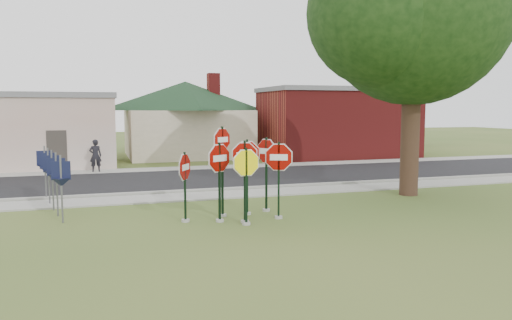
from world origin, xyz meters
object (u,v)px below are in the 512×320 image
object	(u,v)px
oak_tree	(414,8)
stop_sign_yellow	(246,176)
stop_sign_center	(245,170)
pedestrian	(95,156)
stop_sign_left	(219,170)

from	to	relation	value
oak_tree	stop_sign_yellow	bearing A→B (deg)	-158.74
stop_sign_center	oak_tree	xyz separation A→B (m)	(7.40, 2.63, 5.52)
pedestrian	stop_sign_left	bearing A→B (deg)	103.82
stop_sign_yellow	pedestrian	xyz separation A→B (m)	(-4.16, 13.53, -0.52)
stop_sign_yellow	stop_sign_left	distance (m)	0.89
stop_sign_yellow	pedestrian	bearing A→B (deg)	107.07
stop_sign_left	pedestrian	distance (m)	13.41
stop_sign_center	oak_tree	size ratio (longest dim) A/B	0.23
stop_sign_left	pedestrian	bearing A→B (deg)	105.22
stop_sign_yellow	stop_sign_left	xyz separation A→B (m)	(-0.64, 0.61, 0.12)
stop_sign_center	oak_tree	world-z (taller)	oak_tree
stop_sign_left	oak_tree	size ratio (longest dim) A/B	0.23
stop_sign_center	stop_sign_yellow	world-z (taller)	stop_sign_center
stop_sign_yellow	pedestrian	world-z (taller)	stop_sign_yellow
oak_tree	pedestrian	bearing A→B (deg)	137.43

